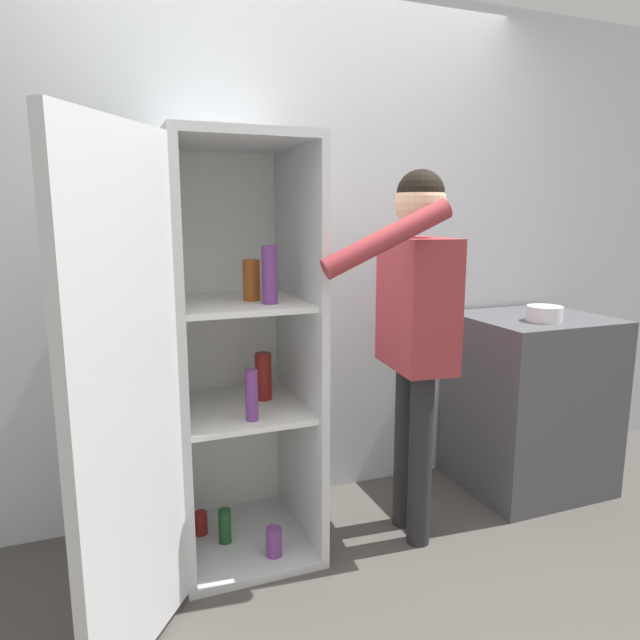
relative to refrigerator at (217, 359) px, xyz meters
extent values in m
plane|color=#4C4742|center=(0.42, -0.53, -0.88)|extent=(12.00, 12.00, 0.00)
cube|color=silver|center=(0.42, 0.45, 0.39)|extent=(7.00, 0.06, 2.55)
cube|color=silver|center=(0.10, 0.07, -0.87)|extent=(0.58, 0.65, 0.04)
cube|color=silver|center=(0.10, 0.07, 0.88)|extent=(0.58, 0.65, 0.04)
cube|color=white|center=(0.10, 0.38, 0.00)|extent=(0.58, 0.03, 1.71)
cube|color=silver|center=(-0.17, 0.07, 0.00)|extent=(0.03, 0.65, 1.71)
cube|color=silver|center=(0.38, 0.07, 0.00)|extent=(0.04, 0.65, 1.71)
cube|color=white|center=(0.10, 0.07, -0.24)|extent=(0.51, 0.58, 0.02)
cube|color=white|center=(0.10, 0.07, 0.22)|extent=(0.51, 0.58, 0.02)
cube|color=silver|center=(-0.37, -0.48, 0.00)|extent=(0.37, 0.51, 1.71)
cylinder|color=#723884|center=(0.19, -0.13, -0.79)|extent=(0.07, 0.07, 0.13)
cylinder|color=#1E5123|center=(0.02, 0.04, -0.77)|extent=(0.06, 0.06, 0.15)
cylinder|color=#723884|center=(0.11, -0.13, -0.13)|extent=(0.05, 0.05, 0.21)
cylinder|color=maroon|center=(0.22, 0.11, -0.13)|extent=(0.07, 0.07, 0.21)
cylinder|color=maroon|center=(-0.07, 0.15, -0.80)|extent=(0.06, 0.06, 0.10)
cylinder|color=#9E4C19|center=(0.16, 0.04, 0.32)|extent=(0.07, 0.07, 0.17)
cylinder|color=#723884|center=(0.21, -0.07, 0.35)|extent=(0.06, 0.06, 0.23)
cylinder|color=#262628|center=(0.85, -0.21, -0.48)|extent=(0.10, 0.10, 0.80)
cylinder|color=#262628|center=(0.86, -0.05, -0.48)|extent=(0.10, 0.10, 0.80)
cube|color=#9E3338|center=(0.85, -0.13, 0.20)|extent=(0.27, 0.43, 0.57)
sphere|color=#DBAD89|center=(0.85, -0.13, 0.63)|extent=(0.22, 0.22, 0.22)
sphere|color=black|center=(0.85, -0.13, 0.67)|extent=(0.20, 0.20, 0.20)
cylinder|color=#9E3338|center=(0.59, -0.34, 0.50)|extent=(0.52, 0.13, 0.30)
cylinder|color=#9E3338|center=(0.88, 0.09, 0.17)|extent=(0.08, 0.08, 0.53)
cube|color=#4C4C51|center=(1.70, 0.07, -0.41)|extent=(0.72, 0.64, 0.94)
cylinder|color=white|center=(1.64, -0.05, 0.09)|extent=(0.17, 0.17, 0.08)
camera|label=1|loc=(-0.42, -2.26, 0.58)|focal=32.00mm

